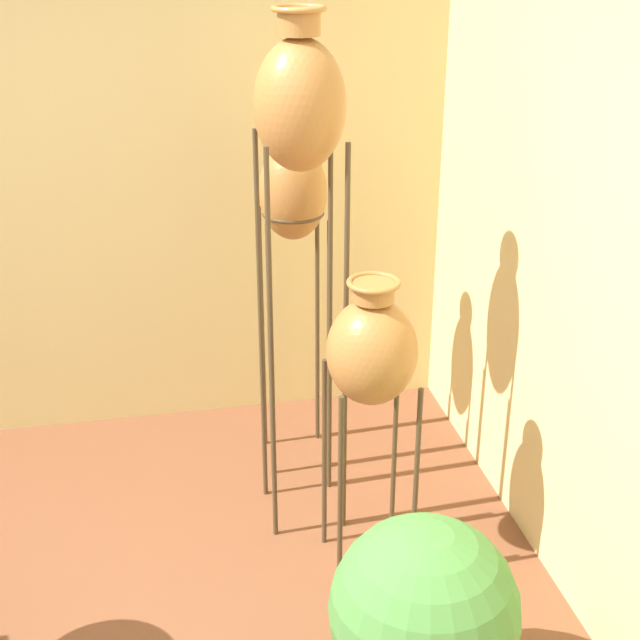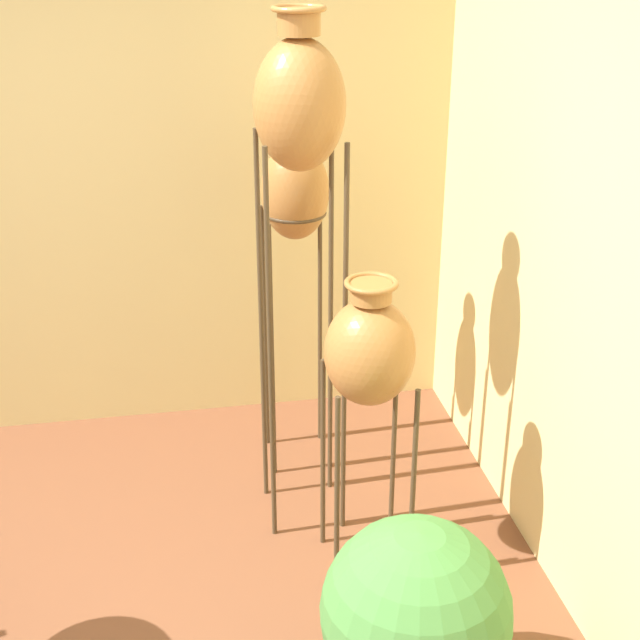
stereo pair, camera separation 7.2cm
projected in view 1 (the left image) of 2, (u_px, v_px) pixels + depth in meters
The scene contains 5 objects.
wall_back at pixel (15, 161), 3.97m from camera, with size 7.98×0.06×2.70m.
vase_stand_tall at pixel (300, 114), 3.16m from camera, with size 0.33×0.33×2.07m.
vase_stand_medium at pixel (293, 197), 3.73m from camera, with size 0.29×0.29×1.60m.
vase_stand_short at pixel (372, 353), 3.18m from camera, with size 0.33×0.33×1.20m.
potted_plant at pixel (423, 618), 2.69m from camera, with size 0.58×0.58×0.74m.
Camera 1 is at (0.56, -2.09, 2.35)m, focal length 50.00 mm.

